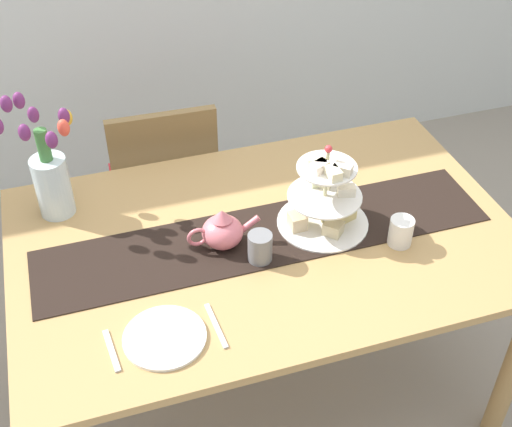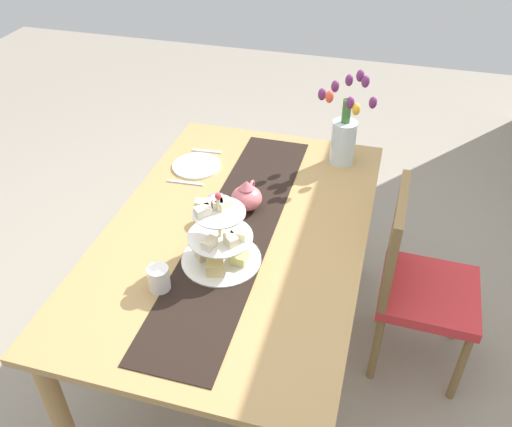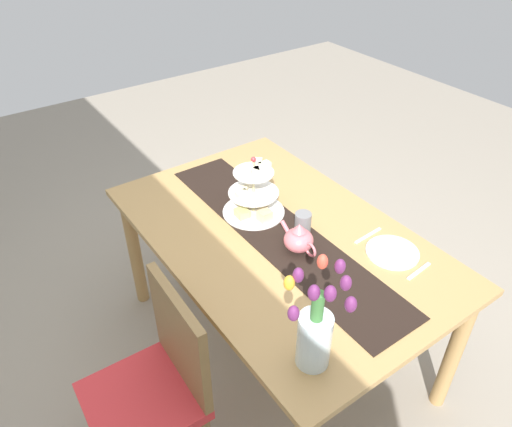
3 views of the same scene
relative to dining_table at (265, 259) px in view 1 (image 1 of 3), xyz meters
name	(u,v)px [view 1 (image 1 of 3)]	position (x,y,z in m)	size (l,w,h in m)	color
ground_plane	(264,384)	(0.00, 0.00, -0.67)	(8.00, 8.00, 0.00)	gray
dining_table	(265,259)	(0.00, 0.00, 0.00)	(1.62, 1.03, 0.78)	tan
chair_left	(164,184)	(-0.20, 0.74, -0.17)	(0.43, 0.43, 0.91)	olive
table_runner	(266,236)	(0.00, 0.00, 0.10)	(1.47, 0.30, 0.00)	black
tiered_cake_stand	(325,201)	(0.20, 0.00, 0.20)	(0.30, 0.30, 0.30)	beige
teapot	(222,231)	(-0.14, 0.00, 0.16)	(0.24, 0.13, 0.14)	#D66B75
tulip_vase	(50,173)	(-0.62, 0.33, 0.26)	(0.24, 0.26, 0.43)	silver
dinner_plate_left	(165,337)	(-0.40, -0.32, 0.11)	(0.23, 0.23, 0.01)	white
fork_left	(112,350)	(-0.54, -0.32, 0.11)	(0.02, 0.15, 0.01)	silver
knife_left	(216,326)	(-0.25, -0.32, 0.11)	(0.01, 0.17, 0.01)	silver
mug_grey	(260,247)	(-0.05, -0.10, 0.15)	(0.08, 0.08, 0.10)	slate
mug_white_text	(401,232)	(0.39, -0.16, 0.15)	(0.08, 0.08, 0.10)	white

